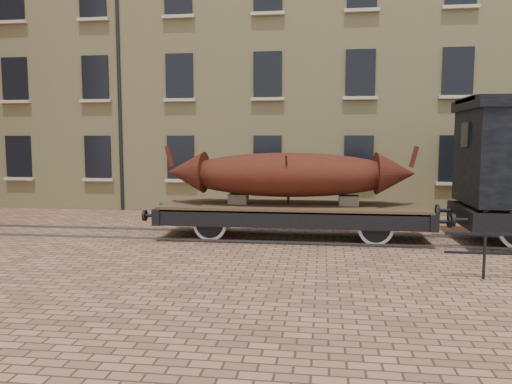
# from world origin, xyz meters

# --- Properties ---
(ground) EXTENTS (90.00, 90.00, 0.00)m
(ground) POSITION_xyz_m (0.00, 0.00, 0.00)
(ground) COLOR brown
(warehouse_cream) EXTENTS (40.00, 10.19, 14.00)m
(warehouse_cream) POSITION_xyz_m (3.00, 9.99, 7.00)
(warehouse_cream) COLOR #D7C982
(warehouse_cream) RESTS_ON ground
(rail_track) EXTENTS (30.00, 1.52, 0.06)m
(rail_track) POSITION_xyz_m (0.00, 0.00, 0.03)
(rail_track) COLOR #59595E
(rail_track) RESTS_ON ground
(flatcar_wagon) EXTENTS (8.54, 2.32, 1.29)m
(flatcar_wagon) POSITION_xyz_m (-1.20, -0.00, 0.80)
(flatcar_wagon) COLOR #403220
(flatcar_wagon) RESTS_ON ground
(iron_boat) EXTENTS (7.33, 2.20, 1.72)m
(iron_boat) POSITION_xyz_m (-1.33, -0.00, 1.88)
(iron_boat) COLOR #4B160D
(iron_boat) RESTS_ON flatcar_wagon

